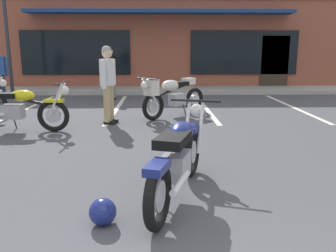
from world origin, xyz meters
name	(u,v)px	position (x,y,z in m)	size (l,w,h in m)	color
ground_plane	(164,154)	(0.00, 3.82, 0.00)	(80.00, 80.00, 0.00)	#47474C
sidewalk_kerb	(161,90)	(0.00, 11.84, 0.07)	(22.00, 1.80, 0.14)	#A8A59E
brick_storefront_building	(160,43)	(0.00, 15.55, 1.87)	(16.53, 6.70, 3.74)	brown
painted_stall_lines	(162,107)	(0.00, 8.24, 0.00)	(12.43, 4.80, 0.01)	silver
motorcycle_foreground_classic	(179,157)	(0.14, 2.19, 0.46)	(0.95, 2.05, 0.98)	black
motorcycle_red_sportbike	(172,95)	(0.23, 6.89, 0.53)	(1.68, 1.62, 0.98)	black
motorcycle_silver_naked	(18,108)	(-2.86, 5.45, 0.46)	(2.11, 0.66, 0.98)	black
person_in_shorts_foreground	(110,70)	(-1.62, 9.87, 0.95)	(0.59, 0.38, 1.68)	black
person_by_back_row	(108,80)	(-1.17, 6.16, 0.95)	(0.34, 0.61, 1.68)	black
helmet_on_pavement	(103,212)	(-0.61, 1.57, 0.13)	(0.26, 0.26, 0.26)	navy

